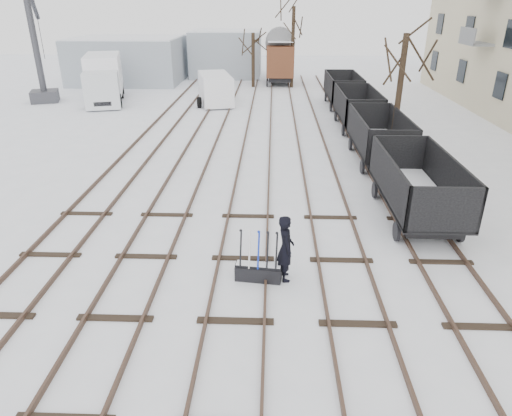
{
  "coord_description": "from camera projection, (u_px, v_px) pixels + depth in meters",
  "views": [
    {
      "loc": [
        0.84,
        -9.04,
        7.24
      ],
      "look_at": [
        0.36,
        4.17,
        1.2
      ],
      "focal_mm": 32.0,
      "sensor_mm": 36.0,
      "label": 1
    }
  ],
  "objects": [
    {
      "name": "shed_right",
      "position": [
        226.0,
        53.0,
        46.81
      ],
      "size": [
        7.0,
        6.0,
        4.5
      ],
      "color": "#99A3AD",
      "rests_on": "ground"
    },
    {
      "name": "freight_wagon_b",
      "position": [
        378.0,
        144.0,
        22.14
      ],
      "size": [
        2.25,
        5.62,
        2.29
      ],
      "color": "black",
      "rests_on": "ground"
    },
    {
      "name": "tree_far_right",
      "position": [
        293.0,
        48.0,
        40.16
      ],
      "size": [
        0.3,
        0.3,
        6.78
      ],
      "primitive_type": "cylinder",
      "color": "black",
      "rests_on": "ground"
    },
    {
      "name": "worker",
      "position": [
        286.0,
        248.0,
        12.62
      ],
      "size": [
        0.58,
        0.78,
        1.96
      ],
      "primitive_type": "imported",
      "rotation": [
        0.0,
        0.0,
        1.73
      ],
      "color": "black",
      "rests_on": "ground"
    },
    {
      "name": "panel_van",
      "position": [
        215.0,
        88.0,
        34.52
      ],
      "size": [
        3.26,
        5.34,
        2.19
      ],
      "rotation": [
        0.0,
        0.0,
        0.24
      ],
      "color": "white",
      "rests_on": "ground"
    },
    {
      "name": "lorry",
      "position": [
        103.0,
        78.0,
        34.96
      ],
      "size": [
        3.8,
        7.92,
        3.45
      ],
      "rotation": [
        0.0,
        0.0,
        0.27
      ],
      "color": "black",
      "rests_on": "ground"
    },
    {
      "name": "freight_wagon_c",
      "position": [
        357.0,
        114.0,
        27.96
      ],
      "size": [
        2.25,
        5.62,
        2.29
      ],
      "color": "black",
      "rests_on": "ground"
    },
    {
      "name": "tree_near",
      "position": [
        399.0,
        95.0,
        22.89
      ],
      "size": [
        0.3,
        0.3,
        5.81
      ],
      "primitive_type": "cylinder",
      "color": "black",
      "rests_on": "ground"
    },
    {
      "name": "freight_wagon_a",
      "position": [
        415.0,
        195.0,
        16.32
      ],
      "size": [
        2.25,
        5.62,
        2.29
      ],
      "color": "black",
      "rests_on": "ground"
    },
    {
      "name": "ground_frame",
      "position": [
        258.0,
        271.0,
        12.85
      ],
      "size": [
        1.34,
        0.57,
        1.49
      ],
      "rotation": [
        0.0,
        0.0,
        -0.12
      ],
      "color": "black",
      "rests_on": "ground"
    },
    {
      "name": "box_van_wagon",
      "position": [
        280.0,
        59.0,
        42.39
      ],
      "size": [
        2.77,
        5.15,
        3.9
      ],
      "rotation": [
        0.0,
        0.0,
        0.01
      ],
      "color": "black",
      "rests_on": "ground"
    },
    {
      "name": "ground",
      "position": [
        235.0,
        322.0,
        11.25
      ],
      "size": [
        120.0,
        120.0,
        0.0
      ],
      "primitive_type": "plane",
      "color": "white",
      "rests_on": "ground"
    },
    {
      "name": "tree_far_left",
      "position": [
        253.0,
        60.0,
        40.76
      ],
      "size": [
        0.3,
        0.3,
        4.64
      ],
      "primitive_type": "cylinder",
      "color": "black",
      "rests_on": "ground"
    },
    {
      "name": "shed_left",
      "position": [
        129.0,
        60.0,
        43.56
      ],
      "size": [
        10.0,
        8.0,
        4.1
      ],
      "color": "#99A3AD",
      "rests_on": "ground"
    },
    {
      "name": "tracks",
      "position": [
        256.0,
        152.0,
        23.65
      ],
      "size": [
        13.9,
        52.0,
        0.16
      ],
      "color": "black",
      "rests_on": "ground"
    },
    {
      "name": "crane",
      "position": [
        41.0,
        67.0,
        34.77
      ],
      "size": [
        2.48,
        5.83,
        9.77
      ],
      "rotation": [
        0.0,
        0.0,
        0.34
      ],
      "color": "#333439",
      "rests_on": "ground"
    },
    {
      "name": "freight_wagon_d",
      "position": [
        342.0,
        94.0,
        33.78
      ],
      "size": [
        2.25,
        5.62,
        2.29
      ],
      "color": "black",
      "rests_on": "ground"
    }
  ]
}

